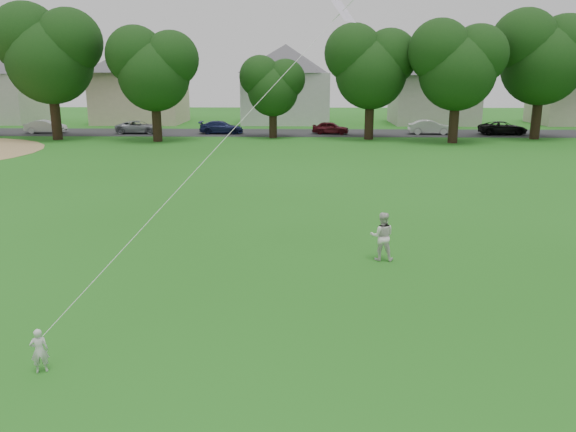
{
  "coord_description": "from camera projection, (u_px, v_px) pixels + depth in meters",
  "views": [
    {
      "loc": [
        1.86,
        -10.56,
        5.54
      ],
      "look_at": [
        1.54,
        2.0,
        2.3
      ],
      "focal_mm": 35.0,
      "sensor_mm": 36.0,
      "label": 1
    }
  ],
  "objects": [
    {
      "name": "ground",
      "position": [
        212.0,
        346.0,
        11.66
      ],
      "size": [
        160.0,
        160.0,
        0.0
      ],
      "primitive_type": "plane",
      "color": "#1E6016",
      "rests_on": "ground"
    },
    {
      "name": "street",
      "position": [
        283.0,
        133.0,
        52.31
      ],
      "size": [
        90.0,
        7.0,
        0.01
      ],
      "primitive_type": "cube",
      "color": "#2D2D30",
      "rests_on": "ground"
    },
    {
      "name": "toddler",
      "position": [
        39.0,
        351.0,
        10.57
      ],
      "size": [
        0.38,
        0.32,
        0.89
      ],
      "primitive_type": "imported",
      "rotation": [
        0.0,
        0.0,
        3.52
      ],
      "color": "silver",
      "rests_on": "ground"
    },
    {
      "name": "older_boy",
      "position": [
        382.0,
        236.0,
        16.84
      ],
      "size": [
        0.77,
        0.63,
        1.49
      ],
      "primitive_type": "imported",
      "rotation": [
        0.0,
        0.0,
        3.05
      ],
      "color": "silver",
      "rests_on": "ground"
    },
    {
      "name": "kite",
      "position": [
        223.0,
        141.0,
        13.34
      ],
      "size": [
        3.49,
        4.35,
        11.83
      ],
      "color": "white",
      "rests_on": "ground"
    },
    {
      "name": "tree_row",
      "position": [
        326.0,
        60.0,
        44.97
      ],
      "size": [
        82.58,
        9.12,
        11.29
      ],
      "color": "black",
      "rests_on": "ground"
    },
    {
      "name": "parked_cars",
      "position": [
        244.0,
        127.0,
        51.28
      ],
      "size": [
        53.14,
        1.98,
        1.28
      ],
      "color": "black",
      "rests_on": "ground"
    },
    {
      "name": "house_row",
      "position": [
        286.0,
        77.0,
        60.76
      ],
      "size": [
        76.94,
        13.78,
        9.93
      ],
      "color": "beige",
      "rests_on": "ground"
    }
  ]
}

